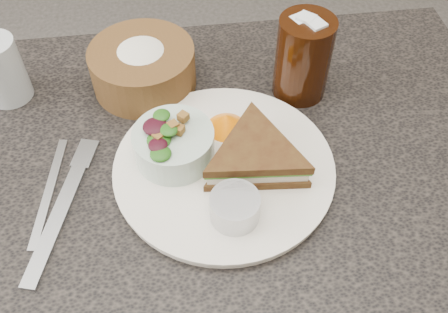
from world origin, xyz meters
TOP-DOWN VIEW (x-y plane):
  - dining_table at (0.00, 0.00)m, footprint 1.00×0.70m
  - dinner_plate at (0.07, 0.02)m, footprint 0.29×0.29m
  - sandwich at (0.11, 0.01)m, footprint 0.17×0.17m
  - salad_bowl at (0.00, 0.04)m, footprint 0.12×0.12m
  - dressing_ramekin at (0.07, -0.06)m, footprint 0.06×0.06m
  - orange_wedge at (0.08, 0.09)m, footprint 0.08×0.08m
  - fork at (-0.15, -0.03)m, footprint 0.08×0.20m
  - knife at (-0.17, 0.01)m, footprint 0.04×0.18m
  - bread_basket at (-0.04, 0.21)m, footprint 0.20×0.20m
  - cola_glass at (0.20, 0.16)m, footprint 0.09×0.09m
  - water_glass at (-0.24, 0.21)m, footprint 0.07×0.07m

SIDE VIEW (x-z plane):
  - dining_table at x=0.00m, z-range 0.00..0.75m
  - knife at x=-0.17m, z-range 0.75..0.75m
  - fork at x=-0.15m, z-range 0.75..0.76m
  - dinner_plate at x=0.07m, z-range 0.75..0.76m
  - orange_wedge at x=0.08m, z-range 0.76..0.79m
  - dressing_ramekin at x=0.07m, z-range 0.76..0.80m
  - sandwich at x=0.11m, z-range 0.76..0.81m
  - salad_bowl at x=0.00m, z-range 0.76..0.83m
  - bread_basket at x=-0.04m, z-range 0.75..0.84m
  - water_glass at x=-0.24m, z-range 0.75..0.85m
  - cola_glass at x=0.20m, z-range 0.75..0.89m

